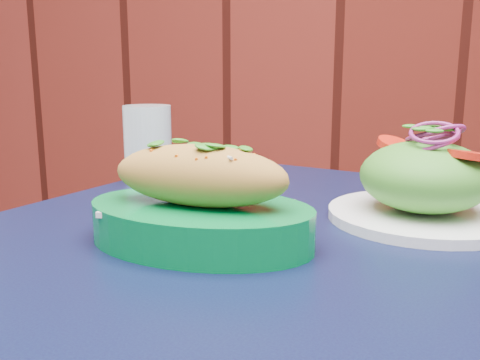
# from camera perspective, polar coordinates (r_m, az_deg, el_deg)

# --- Properties ---
(cafe_table) EXTENTS (0.99, 0.99, 0.75)m
(cafe_table) POSITION_cam_1_polar(r_m,az_deg,el_deg) (0.61, 7.91, -14.56)
(cafe_table) COLOR black
(cafe_table) RESTS_ON ground
(banh_mi_basket) EXTENTS (0.26, 0.18, 0.11)m
(banh_mi_basket) POSITION_cam_1_polar(r_m,az_deg,el_deg) (0.56, -4.29, -2.58)
(banh_mi_basket) COLOR #007132
(banh_mi_basket) RESTS_ON cafe_table
(salad_plate) EXTENTS (0.23, 0.23, 0.12)m
(salad_plate) POSITION_cam_1_polar(r_m,az_deg,el_deg) (0.68, 19.09, -0.36)
(salad_plate) COLOR white
(salad_plate) RESTS_ON cafe_table
(water_glass) EXTENTS (0.08, 0.08, 0.12)m
(water_glass) POSITION_cam_1_polar(r_m,az_deg,el_deg) (0.87, -9.80, 3.79)
(water_glass) COLOR silver
(water_glass) RESTS_ON cafe_table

